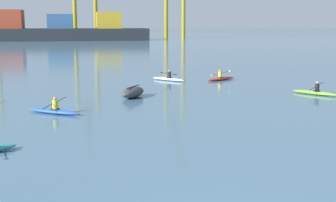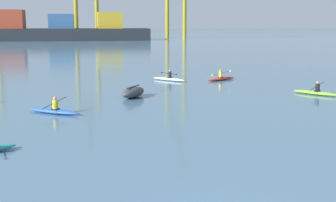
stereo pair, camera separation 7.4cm
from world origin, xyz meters
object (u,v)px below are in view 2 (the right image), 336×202
at_px(kayak_red, 221,78).
at_px(kayak_white, 169,79).
at_px(kayak_lime, 316,92).
at_px(kayak_blue, 54,111).
at_px(container_barge, 61,30).
at_px(capsized_dinghy, 133,92).

xyz_separation_m(kayak_red, kayak_white, (-4.53, 0.59, 0.00)).
xyz_separation_m(kayak_lime, kayak_blue, (-17.54, -3.66, 0.00)).
bearing_deg(container_barge, kayak_blue, -87.74).
distance_m(kayak_red, kayak_blue, 18.56).
height_order(capsized_dinghy, kayak_red, kayak_red).
bearing_deg(capsized_dinghy, kayak_white, 64.75).
height_order(kayak_red, kayak_blue, same).
relative_size(kayak_lime, kayak_blue, 0.99).
xyz_separation_m(capsized_dinghy, kayak_lime, (12.68, -1.12, -0.18)).
bearing_deg(kayak_red, kayak_white, 172.63).
relative_size(kayak_red, kayak_blue, 1.02).
distance_m(capsized_dinghy, kayak_red, 11.75).
distance_m(capsized_dinghy, kayak_white, 9.51).
bearing_deg(container_barge, kayak_white, -82.21).
bearing_deg(container_barge, kayak_red, -79.66).
height_order(capsized_dinghy, kayak_lime, kayak_lime).
bearing_deg(kayak_blue, kayak_lime, 11.78).
bearing_deg(kayak_white, container_barge, 97.79).
bearing_deg(kayak_blue, kayak_white, 56.29).
bearing_deg(container_barge, kayak_lime, -78.41).
height_order(capsized_dinghy, kayak_blue, kayak_blue).
distance_m(kayak_lime, kayak_white, 12.99).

